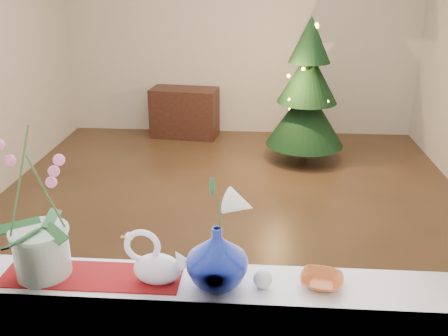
% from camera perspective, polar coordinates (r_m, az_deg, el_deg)
% --- Properties ---
extents(ground, '(5.00, 5.00, 0.00)m').
position_cam_1_polar(ground, '(4.48, 0.42, -5.36)').
color(ground, '#3D2619').
rests_on(ground, ground).
extents(wall_back, '(4.50, 0.10, 2.70)m').
position_cam_1_polar(wall_back, '(6.52, 1.94, 15.62)').
color(wall_back, beige).
rests_on(wall_back, ground).
extents(wall_front, '(4.50, 0.10, 2.70)m').
position_cam_1_polar(wall_front, '(1.65, -5.12, -2.84)').
color(wall_front, beige).
rests_on(wall_front, ground).
extents(windowsill, '(2.20, 0.26, 0.04)m').
position_cam_1_polar(windowsill, '(1.98, -4.08, -13.18)').
color(windowsill, white).
rests_on(windowsill, window_apron).
extents(window_frame, '(2.22, 0.06, 1.60)m').
position_cam_1_polar(window_frame, '(1.57, -5.37, 9.35)').
color(window_frame, white).
rests_on(window_frame, windowsill).
extents(runner, '(0.70, 0.20, 0.01)m').
position_cam_1_polar(runner, '(2.05, -14.89, -11.82)').
color(runner, maroon).
rests_on(runner, windowsill).
extents(orchid_pot, '(0.28, 0.28, 0.66)m').
position_cam_1_polar(orchid_pot, '(1.97, -20.94, -3.26)').
color(orchid_pot, white).
rests_on(orchid_pot, windowsill).
extents(swan, '(0.27, 0.20, 0.21)m').
position_cam_1_polar(swan, '(1.92, -7.71, -10.17)').
color(swan, white).
rests_on(swan, windowsill).
extents(blue_vase, '(0.31, 0.31, 0.28)m').
position_cam_1_polar(blue_vase, '(1.87, -0.80, -9.66)').
color(blue_vase, navy).
rests_on(blue_vase, windowsill).
extents(lily, '(0.15, 0.09, 0.21)m').
position_cam_1_polar(lily, '(1.76, -0.84, -2.84)').
color(lily, silver).
rests_on(lily, blue_vase).
extents(paperweight, '(0.08, 0.08, 0.07)m').
position_cam_1_polar(paperweight, '(1.92, 4.45, -12.54)').
color(paperweight, silver).
rests_on(paperweight, windowsill).
extents(amber_dish, '(0.17, 0.17, 0.03)m').
position_cam_1_polar(amber_dish, '(1.97, 11.09, -12.64)').
color(amber_dish, '#A84C20').
rests_on(amber_dish, windowsill).
extents(xmas_tree, '(0.90, 0.90, 1.60)m').
position_cam_1_polar(xmas_tree, '(5.62, 9.49, 8.68)').
color(xmas_tree, black).
rests_on(xmas_tree, ground).
extents(side_table, '(0.89, 0.52, 0.63)m').
position_cam_1_polar(side_table, '(6.53, -4.51, 6.33)').
color(side_table, black).
rests_on(side_table, ground).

